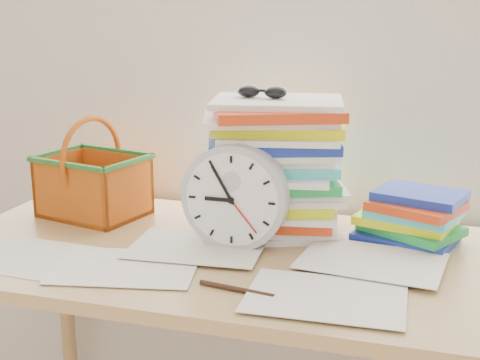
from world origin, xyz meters
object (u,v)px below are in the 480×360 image
(desk, at_px, (235,281))
(clock, at_px, (235,197))
(paper_stack, at_px, (273,167))
(basket, at_px, (92,168))
(book_stack, at_px, (412,217))

(desk, xyz_separation_m, clock, (-0.01, 0.02, 0.20))
(paper_stack, height_order, basket, paper_stack)
(clock, bearing_deg, desk, -73.39)
(clock, bearing_deg, book_stack, 22.72)
(clock, bearing_deg, paper_stack, 69.50)
(desk, bearing_deg, basket, 160.78)
(paper_stack, xyz_separation_m, basket, (-0.50, -0.01, -0.03))
(basket, bearing_deg, desk, -5.81)
(paper_stack, distance_m, book_stack, 0.36)
(paper_stack, relative_size, clock, 1.34)
(desk, relative_size, book_stack, 5.64)
(basket, bearing_deg, book_stack, 15.50)
(clock, height_order, book_stack, clock)
(clock, distance_m, basket, 0.46)
(paper_stack, bearing_deg, basket, -179.00)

